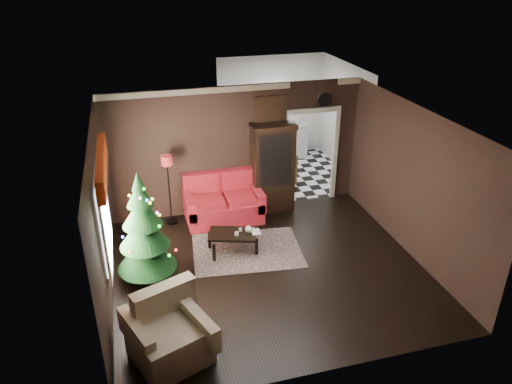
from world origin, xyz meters
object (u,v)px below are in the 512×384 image
object	(u,v)px
loveseat	(224,199)
floor_lamp	(169,190)
curio_cabinet	(273,170)
armchair	(168,332)
teapot	(248,229)
christmas_tree	(143,229)
wall_clock	(325,99)
coffee_table	(233,242)
kitchen_table	(280,166)

from	to	relation	value
loveseat	floor_lamp	size ratio (longest dim) A/B	1.13
curio_cabinet	armchair	distance (m)	4.81
loveseat	teapot	xyz separation A→B (m)	(0.20, -1.35, -0.02)
christmas_tree	teapot	world-z (taller)	christmas_tree
curio_cabinet	christmas_tree	size ratio (longest dim) A/B	0.98
armchair	wall_clock	distance (m)	6.00
coffee_table	christmas_tree	bearing A→B (deg)	-162.43
curio_cabinet	teapot	xyz separation A→B (m)	(-0.95, -1.57, -0.47)
loveseat	armchair	size ratio (longest dim) A/B	1.66
floor_lamp	coffee_table	bearing A→B (deg)	-52.84
coffee_table	teapot	xyz separation A→B (m)	(0.30, -0.06, 0.27)
coffee_table	kitchen_table	xyz separation A→B (m)	(1.90, 2.94, 0.16)
floor_lamp	christmas_tree	size ratio (longest dim) A/B	0.78
loveseat	teapot	size ratio (longest dim) A/B	10.92
curio_cabinet	christmas_tree	distance (m)	3.51
coffee_table	floor_lamp	bearing A→B (deg)	127.16
loveseat	kitchen_table	xyz separation A→B (m)	(1.80, 1.65, -0.12)
loveseat	kitchen_table	size ratio (longest dim) A/B	2.27
coffee_table	armchair	bearing A→B (deg)	-120.93
floor_lamp	kitchen_table	bearing A→B (deg)	28.75
kitchen_table	teapot	bearing A→B (deg)	-118.15
loveseat	armchair	world-z (taller)	loveseat
wall_clock	coffee_table	bearing A→B (deg)	-145.48
floor_lamp	teapot	distance (m)	1.95
loveseat	coffee_table	size ratio (longest dim) A/B	1.92
christmas_tree	wall_clock	xyz separation A→B (m)	(4.07, 2.20, 1.33)
teapot	loveseat	bearing A→B (deg)	98.29
kitchen_table	wall_clock	bearing A→B (deg)	-66.25
curio_cabinet	coffee_table	distance (m)	2.09
teapot	wall_clock	distance (m)	3.36
loveseat	christmas_tree	size ratio (longest dim) A/B	0.88
wall_clock	kitchen_table	size ratio (longest dim) A/B	0.43
curio_cabinet	floor_lamp	size ratio (longest dim) A/B	1.26
coffee_table	teapot	bearing A→B (deg)	-11.69
wall_clock	kitchen_table	bearing A→B (deg)	113.75
loveseat	teapot	distance (m)	1.36
floor_lamp	wall_clock	bearing A→B (deg)	5.75
loveseat	armchair	distance (m)	4.04
floor_lamp	teapot	xyz separation A→B (m)	(1.31, -1.40, -0.35)
loveseat	armchair	bearing A→B (deg)	-112.75
coffee_table	loveseat	bearing A→B (deg)	85.51
teapot	kitchen_table	distance (m)	3.40
armchair	teapot	size ratio (longest dim) A/B	6.59
loveseat	christmas_tree	xyz separation A→B (m)	(-1.72, -1.80, 0.55)
teapot	floor_lamp	bearing A→B (deg)	133.14
curio_cabinet	teapot	world-z (taller)	curio_cabinet
curio_cabinet	floor_lamp	bearing A→B (deg)	-175.73
christmas_tree	kitchen_table	size ratio (longest dim) A/B	2.58
christmas_tree	coffee_table	bearing A→B (deg)	17.57
coffee_table	kitchen_table	world-z (taller)	kitchen_table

